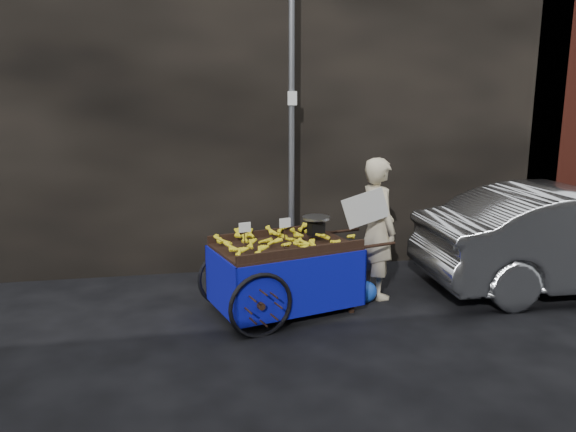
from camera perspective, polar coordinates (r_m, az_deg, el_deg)
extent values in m
plane|color=black|center=(6.62, -0.13, -9.46)|extent=(80.00, 80.00, 0.00)
cube|color=black|center=(8.65, -9.99, 12.42)|extent=(11.00, 2.00, 5.00)
cylinder|color=slate|center=(7.50, 0.36, 8.82)|extent=(0.08, 0.08, 4.00)
cube|color=white|center=(7.43, 0.44, 11.88)|extent=(0.12, 0.02, 0.18)
cube|color=black|center=(6.33, -0.33, -3.23)|extent=(1.72, 1.33, 0.06)
cube|color=black|center=(6.71, -1.99, -1.76)|extent=(1.47, 0.45, 0.09)
cube|color=black|center=(5.93, 1.55, -3.65)|extent=(1.47, 0.45, 0.09)
cube|color=black|center=(6.44, 6.53, -6.58)|extent=(0.06, 0.06, 0.76)
cube|color=black|center=(7.06, 3.20, -4.81)|extent=(0.06, 0.06, 0.76)
cylinder|color=black|center=(6.51, 9.07, -2.96)|extent=(0.47, 0.17, 0.04)
cylinder|color=black|center=(7.12, 5.57, -1.53)|extent=(0.47, 0.17, 0.04)
torus|color=black|center=(5.82, -2.78, -9.10)|extent=(0.70, 0.24, 0.71)
torus|color=black|center=(6.72, -6.28, -6.19)|extent=(0.70, 0.24, 0.71)
cylinder|color=black|center=(6.27, -4.66, -7.55)|extent=(0.33, 1.04, 0.05)
cube|color=#07108C|center=(6.02, 1.70, -7.30)|extent=(1.50, 0.44, 0.65)
cube|color=#07108C|center=(6.85, -2.10, -4.85)|extent=(1.50, 0.44, 0.65)
cube|color=#07108C|center=(6.15, -6.83, -6.95)|extent=(0.29, 0.95, 0.65)
cube|color=#07108C|center=(6.78, 5.55, -5.07)|extent=(0.29, 0.95, 0.65)
cube|color=black|center=(6.53, 2.87, -1.32)|extent=(0.20, 0.17, 0.15)
cylinder|color=silver|center=(6.50, 2.88, -0.18)|extent=(0.40, 0.40, 0.03)
cube|color=white|center=(5.96, -4.41, -1.15)|extent=(0.13, 0.05, 0.10)
cube|color=white|center=(6.15, -0.31, -0.70)|extent=(0.13, 0.05, 0.10)
imported|color=#C7B894|center=(6.90, 9.09, -1.23)|extent=(0.52, 0.69, 1.72)
cube|color=silver|center=(6.56, 7.88, 0.78)|extent=(0.59, 0.06, 0.50)
ellipsoid|color=blue|center=(6.85, 7.82, -7.64)|extent=(0.29, 0.24, 0.26)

